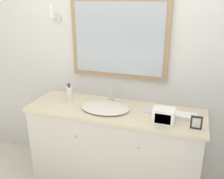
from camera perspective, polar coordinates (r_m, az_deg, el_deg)
wall_back at (r=2.55m, az=2.72°, el=6.74°), size 8.00×0.18×2.55m
vanity_counter at (r=2.62m, az=0.56°, el=-13.10°), size 1.71×0.56×0.87m
sink_basin at (r=2.41m, az=-1.55°, el=-4.04°), size 0.47×0.39×0.16m
soap_bottle at (r=2.59m, az=-9.66°, el=-1.08°), size 0.06×0.06×0.20m
appliance_box at (r=2.18m, az=11.71°, el=-5.92°), size 0.18×0.13×0.13m
picture_frame at (r=2.16m, az=18.72°, el=-7.17°), size 0.09×0.01×0.11m
hand_towel_near_sink at (r=2.32m, az=16.40°, el=-5.93°), size 0.20×0.12×0.04m
metal_tray at (r=2.39m, az=9.62°, el=-4.96°), size 0.19×0.10×0.01m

